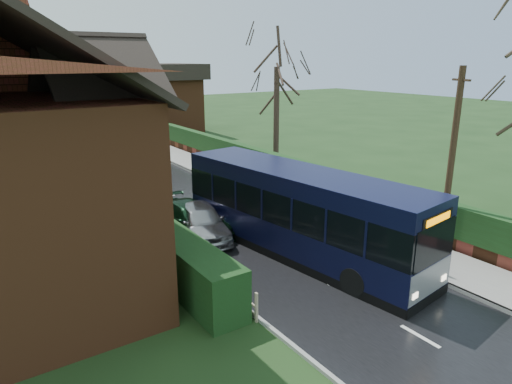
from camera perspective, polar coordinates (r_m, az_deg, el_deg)
ground at (r=16.90m, az=3.18°, el=-8.18°), size 140.00×140.00×0.00m
road at (r=25.08m, az=-10.78°, el=-0.13°), size 6.00×100.00×0.02m
pavement at (r=26.94m, az=-2.50°, el=1.44°), size 2.50×100.00×0.14m
kerb_right at (r=26.36m, az=-4.72°, el=1.06°), size 0.12×100.00×0.14m
kerb_left at (r=24.09m, az=-17.43°, el=-1.19°), size 0.12×100.00×0.10m
front_hedge at (r=19.07m, az=-15.56°, el=-3.27°), size 1.20×16.00×1.60m
picket_fence at (r=19.42m, az=-13.39°, el=-3.85°), size 0.10×16.00×0.90m
right_wall_hedge at (r=27.54m, az=0.22°, el=3.82°), size 0.60×50.00×1.80m
bus at (r=16.76m, az=5.54°, el=-2.67°), size 3.71×10.64×3.16m
car_silver at (r=18.58m, az=-6.91°, el=-3.60°), size 2.48×4.39×1.41m
car_green at (r=19.05m, az=-7.99°, el=-3.33°), size 2.21×4.58×1.29m
car_distant at (r=54.35m, az=-24.57°, el=8.19°), size 1.46×3.80×1.24m
bus_stop_sign at (r=16.41m, az=18.73°, el=-2.77°), size 0.08×0.43×2.85m
telegraph_pole at (r=17.93m, az=23.23°, el=3.52°), size 0.35×0.85×6.79m
tree_right_far at (r=28.24m, az=2.65°, el=16.27°), size 4.82×4.82×9.32m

